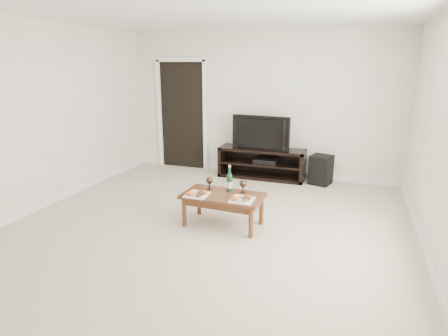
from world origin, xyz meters
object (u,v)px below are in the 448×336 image
at_px(coffee_table, 223,210).
at_px(media_console, 262,163).
at_px(television, 263,132).
at_px(subwoofer, 321,170).

bearing_deg(coffee_table, media_console, 91.06).
xyz_separation_m(television, coffee_table, (0.04, -2.21, -0.64)).
relative_size(media_console, coffee_table, 1.53).
relative_size(television, coffee_table, 1.03).
height_order(television, coffee_table, television).
bearing_deg(coffee_table, television, 91.06).
height_order(television, subwoofer, television).
bearing_deg(coffee_table, subwoofer, 65.32).
xyz_separation_m(media_console, subwoofer, (1.05, -0.01, -0.02)).
distance_m(media_console, subwoofer, 1.05).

